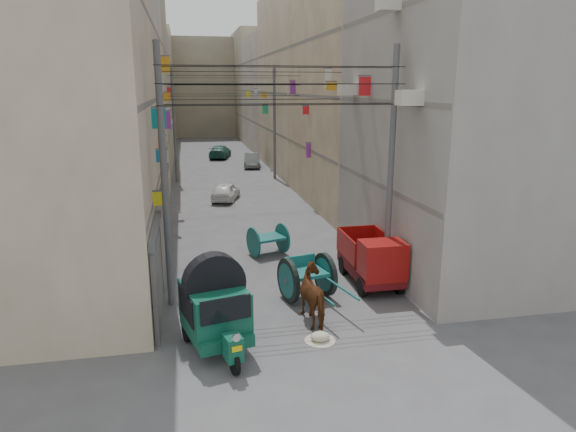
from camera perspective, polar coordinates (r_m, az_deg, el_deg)
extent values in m
plane|color=#4A4A4D|center=(12.07, 5.10, -19.76)|extent=(140.00, 140.00, 0.00)
cube|color=#C6B396|center=(18.28, -28.06, 11.88)|extent=(8.00, 10.00, 13.00)
cube|color=slate|center=(17.95, -14.89, 2.40)|extent=(0.25, 9.80, 0.18)
cube|color=slate|center=(17.61, -15.52, 11.99)|extent=(0.25, 9.80, 0.18)
cube|color=slate|center=(17.77, -16.20, 21.68)|extent=(0.25, 9.80, 0.18)
cube|color=#BBAFA0|center=(29.02, -21.88, 11.79)|extent=(8.00, 12.00, 12.00)
cube|color=slate|center=(28.81, -13.72, 6.79)|extent=(0.25, 11.76, 0.18)
cube|color=slate|center=(28.59, -14.08, 12.75)|extent=(0.25, 11.76, 0.18)
cube|color=slate|center=(28.69, -14.45, 18.74)|extent=(0.25, 11.76, 0.18)
cube|color=#A09A7E|center=(41.87, -18.88, 13.87)|extent=(8.00, 14.00, 14.00)
cube|color=slate|center=(41.73, -13.11, 9.02)|extent=(0.25, 13.72, 0.18)
cube|color=slate|center=(41.58, -13.35, 13.13)|extent=(0.25, 13.72, 0.18)
cube|color=slate|center=(41.65, -13.60, 17.26)|extent=(0.25, 13.72, 0.18)
cube|color=gray|center=(55.80, -17.01, 12.78)|extent=(8.00, 14.00, 11.80)
cube|color=slate|center=(55.69, -12.78, 10.26)|extent=(0.25, 13.72, 0.18)
cube|color=slate|center=(55.58, -12.95, 13.34)|extent=(0.25, 13.72, 0.18)
cube|color=slate|center=(55.63, -13.13, 16.43)|extent=(0.25, 13.72, 0.18)
cube|color=#C5AE89|center=(68.75, -16.07, 13.72)|extent=(8.00, 12.00, 13.50)
cube|color=slate|center=(68.67, -12.58, 10.96)|extent=(0.25, 11.76, 0.18)
cube|color=slate|center=(68.58, -12.72, 13.46)|extent=(0.25, 11.76, 0.18)
cube|color=slate|center=(68.62, -12.86, 15.96)|extent=(0.25, 11.76, 0.18)
cube|color=gray|center=(20.70, 21.10, 12.67)|extent=(8.00, 10.00, 13.00)
cube|color=slate|center=(19.26, 10.39, 3.43)|extent=(0.25, 9.80, 0.18)
cube|color=slate|center=(18.94, 10.80, 12.38)|extent=(0.25, 9.80, 0.18)
cube|color=slate|center=(19.10, 11.25, 21.40)|extent=(0.25, 9.80, 0.18)
cube|color=#C5AE89|center=(30.60, 9.83, 12.66)|extent=(8.00, 12.00, 12.00)
cube|color=slate|center=(29.64, 2.52, 7.38)|extent=(0.25, 11.76, 0.18)
cube|color=slate|center=(29.43, 2.59, 13.18)|extent=(0.25, 11.76, 0.18)
cube|color=slate|center=(29.53, 2.66, 19.01)|extent=(0.25, 11.76, 0.18)
cube|color=#C6B396|center=(42.99, 3.49, 14.57)|extent=(8.00, 14.00, 14.00)
cube|color=slate|center=(42.31, -1.75, 9.44)|extent=(0.25, 13.72, 0.18)
cube|color=slate|center=(42.17, -1.78, 13.51)|extent=(0.25, 13.72, 0.18)
cube|color=slate|center=(42.23, -1.81, 17.58)|extent=(0.25, 13.72, 0.18)
cube|color=#BBAFA0|center=(56.64, -0.25, 13.40)|extent=(8.00, 14.00, 11.80)
cube|color=slate|center=(56.13, -4.20, 10.59)|extent=(0.25, 13.72, 0.18)
cube|color=slate|center=(56.02, -4.26, 13.66)|extent=(0.25, 13.72, 0.18)
cube|color=slate|center=(56.07, -4.31, 16.72)|extent=(0.25, 13.72, 0.18)
cube|color=#A09A7E|center=(69.43, -2.39, 14.24)|extent=(8.00, 12.00, 13.50)
cube|color=slate|center=(69.02, -5.60, 11.24)|extent=(0.25, 11.76, 0.18)
cube|color=slate|center=(68.93, -5.66, 13.73)|extent=(0.25, 11.76, 0.18)
cube|color=slate|center=(68.97, -5.73, 16.22)|extent=(0.25, 11.76, 0.18)
cube|color=#A09A7E|center=(75.62, -9.43, 13.88)|extent=(22.00, 10.00, 13.00)
cube|color=#48494D|center=(15.39, -14.33, -6.91)|extent=(0.12, 3.00, 2.60)
cube|color=#505053|center=(14.94, -14.59, -1.71)|extent=(0.18, 3.20, 0.25)
cube|color=#48494D|center=(18.89, -13.84, -2.91)|extent=(0.12, 3.00, 2.60)
cube|color=#505053|center=(18.52, -14.04, 1.38)|extent=(0.18, 3.20, 0.25)
cube|color=#48494D|center=(22.45, -13.50, -0.17)|extent=(0.12, 3.00, 2.60)
cube|color=#505053|center=(22.15, -13.67, 3.47)|extent=(0.18, 3.20, 0.25)
cube|color=#48494D|center=(26.15, -13.26, 1.86)|extent=(0.12, 3.00, 2.60)
cube|color=#505053|center=(25.89, -13.39, 5.00)|extent=(0.18, 3.20, 0.25)
cube|color=orange|center=(44.37, -2.69, 13.25)|extent=(0.38, 0.08, 0.41)
cube|color=red|center=(51.28, -12.60, 10.43)|extent=(0.27, 0.08, 0.71)
cube|color=#FFF21C|center=(16.37, -14.03, 1.88)|extent=(0.44, 0.08, 0.42)
cube|color=purple|center=(25.42, -13.43, 10.34)|extent=(0.45, 0.08, 0.84)
cube|color=#FFF21C|center=(54.86, -4.44, 13.34)|extent=(0.41, 0.08, 0.59)
cube|color=#16609D|center=(19.51, -13.89, 6.48)|extent=(0.38, 0.08, 0.44)
cube|color=#1C9C61|center=(43.67, -2.56, 11.76)|extent=(0.43, 0.08, 0.72)
cube|color=silver|center=(49.65, -3.61, 13.65)|extent=(0.28, 0.08, 0.44)
cube|color=orange|center=(29.60, -13.47, 16.03)|extent=(0.48, 0.08, 0.84)
cube|color=silver|center=(47.74, -12.64, 10.22)|extent=(0.31, 0.08, 0.44)
cube|color=red|center=(29.41, 1.99, 11.65)|extent=(0.35, 0.08, 0.45)
cube|color=purple|center=(32.92, 0.52, 14.09)|extent=(0.34, 0.08, 0.79)
cube|color=red|center=(21.72, -13.85, 7.92)|extent=(0.28, 0.08, 0.52)
cube|color=red|center=(39.20, -13.07, 13.19)|extent=(0.28, 0.08, 0.74)
cube|color=purple|center=(29.11, 2.28, 7.30)|extent=(0.26, 0.08, 0.80)
cube|color=purple|center=(20.11, 8.59, 13.96)|extent=(0.34, 0.08, 0.55)
cube|color=#0B767B|center=(18.17, -14.15, 10.47)|extent=(0.47, 0.08, 0.67)
cube|color=orange|center=(30.73, -13.30, 12.76)|extent=(0.40, 0.08, 0.47)
cube|color=silver|center=(31.28, -13.25, 11.14)|extent=(0.32, 0.08, 0.55)
cube|color=orange|center=(24.26, 4.84, 14.17)|extent=(0.47, 0.08, 0.35)
cube|color=silver|center=(25.08, 4.49, 14.97)|extent=(0.32, 0.08, 0.89)
cube|color=red|center=(20.02, 8.53, 14.06)|extent=(0.44, 0.08, 0.69)
cube|color=orange|center=(16.04, -15.01, 0.28)|extent=(0.10, 3.20, 0.80)
cube|color=#FFF21C|center=(24.87, -13.86, 5.19)|extent=(0.10, 3.20, 0.80)
cube|color=#1C9C61|center=(36.77, -13.18, 8.04)|extent=(0.10, 3.20, 0.80)
cube|color=orange|center=(48.72, -12.84, 9.50)|extent=(0.10, 3.20, 0.80)
cube|color=#FFF21C|center=(17.48, 12.58, 1.55)|extent=(0.10, 3.20, 0.80)
cube|color=#16609D|center=(25.82, 4.53, 5.88)|extent=(0.10, 3.20, 0.80)
cube|color=silver|center=(37.42, -0.53, 8.51)|extent=(0.10, 3.20, 0.80)
cube|color=orange|center=(49.21, -3.21, 9.87)|extent=(0.10, 3.20, 0.80)
cube|color=beige|center=(16.00, 13.34, 12.67)|extent=(0.70, 0.55, 0.45)
cube|color=beige|center=(21.60, 6.61, 13.79)|extent=(0.70, 0.55, 0.45)
cube|color=beige|center=(18.02, 11.08, 22.18)|extent=(0.70, 0.55, 0.45)
cylinder|color=#505053|center=(15.82, -13.58, 3.88)|extent=(0.20, 0.20, 8.00)
cylinder|color=#505053|center=(17.11, 11.34, 4.76)|extent=(0.20, 0.20, 8.00)
cylinder|color=#505053|center=(37.67, -12.52, 9.75)|extent=(0.20, 0.20, 8.00)
cylinder|color=#505053|center=(38.23, -1.51, 10.13)|extent=(0.20, 0.20, 8.00)
cylinder|color=black|center=(15.36, -0.29, 12.24)|extent=(7.40, 0.02, 0.02)
cylinder|color=black|center=(15.35, -0.29, 14.48)|extent=(7.40, 0.02, 0.02)
cylinder|color=black|center=(15.36, -0.30, 16.34)|extent=(7.40, 0.02, 0.02)
cylinder|color=black|center=(16.34, -0.98, 12.36)|extent=(7.40, 0.02, 0.02)
cylinder|color=black|center=(16.33, -0.99, 14.46)|extent=(7.40, 0.02, 0.02)
cylinder|color=black|center=(16.34, -1.00, 16.22)|extent=(7.40, 0.02, 0.02)
cylinder|color=black|center=(21.77, -3.67, 12.80)|extent=(7.40, 0.02, 0.02)
cylinder|color=black|center=(21.77, -3.70, 14.38)|extent=(7.40, 0.02, 0.02)
cylinder|color=black|center=(21.77, -3.72, 15.70)|extent=(7.40, 0.02, 0.02)
cylinder|color=black|center=(29.72, -5.83, 13.14)|extent=(7.40, 0.02, 0.02)
cylinder|color=black|center=(29.71, -5.86, 14.29)|extent=(7.40, 0.02, 0.02)
cylinder|color=black|center=(29.72, -5.89, 15.26)|extent=(7.40, 0.02, 0.02)
cylinder|color=black|center=(37.68, -7.08, 13.32)|extent=(7.40, 0.02, 0.02)
cylinder|color=black|center=(37.68, -7.11, 14.23)|extent=(7.40, 0.02, 0.02)
cylinder|color=black|center=(37.69, -7.14, 14.99)|extent=(7.40, 0.02, 0.02)
cylinder|color=black|center=(12.84, -5.98, -15.87)|extent=(0.28, 0.64, 0.63)
cylinder|color=black|center=(14.50, -11.18, -12.35)|extent=(0.28, 0.64, 0.63)
cylinder|color=black|center=(14.79, -6.46, -11.59)|extent=(0.28, 0.64, 0.63)
cube|color=#0D4C37|center=(13.96, -8.03, -12.28)|extent=(1.86, 2.39, 0.31)
cube|color=#0D4C37|center=(12.71, -6.11, -14.35)|extent=(0.50, 0.58, 0.61)
cylinder|color=silver|center=(12.31, -5.76, -13.28)|extent=(0.21, 0.10, 0.20)
cube|color=yellow|center=(12.42, -5.69, -14.47)|extent=(0.25, 0.09, 0.13)
cube|color=#0D4C37|center=(13.73, -8.19, -9.81)|extent=(1.86, 2.19, 1.06)
cube|color=black|center=(12.77, -6.93, -10.31)|extent=(1.27, 0.37, 0.61)
cube|color=black|center=(13.52, -11.24, -9.83)|extent=(0.36, 1.31, 0.73)
cube|color=black|center=(13.90, -5.26, -8.92)|extent=(0.36, 1.31, 0.73)
cube|color=silver|center=(13.11, -6.77, -13.70)|extent=(1.37, 0.39, 0.07)
cylinder|color=black|center=(16.47, 0.03, -7.18)|extent=(0.49, 1.44, 1.44)
cylinder|color=#155C59|center=(16.47, 0.03, -7.18)|extent=(0.44, 1.13, 1.12)
cylinder|color=#505053|center=(16.47, 0.03, -7.18)|extent=(0.26, 0.23, 0.19)
cylinder|color=black|center=(17.05, 4.13, -6.46)|extent=(0.49, 1.44, 1.44)
cylinder|color=#155C59|center=(17.05, 4.13, -6.46)|extent=(0.44, 1.13, 1.12)
cylinder|color=#505053|center=(17.05, 4.13, -6.46)|extent=(0.26, 0.23, 0.19)
cylinder|color=#505053|center=(16.75, 2.12, -6.82)|extent=(1.37, 0.41, 0.08)
cube|color=#155C59|center=(16.68, 2.12, -6.23)|extent=(1.32, 1.35, 0.10)
cube|color=#155C59|center=(17.04, 1.34, -4.97)|extent=(1.07, 0.34, 0.36)
cylinder|color=#155C59|center=(15.48, 2.94, -8.24)|extent=(0.63, 2.32, 0.07)
cylinder|color=#155C59|center=(15.85, 5.60, -7.73)|extent=(0.63, 2.32, 0.07)
cylinder|color=black|center=(17.19, 8.23, -7.81)|extent=(0.19, 0.65, 0.65)
cylinder|color=black|center=(19.12, 6.14, -5.44)|extent=(0.19, 0.65, 0.65)
cylinder|color=black|center=(17.63, 12.21, -7.42)|extent=(0.19, 0.65, 0.65)
cylinder|color=black|center=(19.51, 9.76, -5.16)|extent=(0.19, 0.65, 0.65)
cube|color=#540C0F|center=(18.27, 9.07, -5.76)|extent=(1.47, 3.27, 0.34)
cube|color=maroon|center=(17.04, 10.44, -4.85)|extent=(1.44, 1.05, 1.23)
cube|color=black|center=(16.60, 11.02, -5.03)|extent=(1.28, 0.07, 0.54)
cube|color=#540C0F|center=(18.66, 8.55, -4.44)|extent=(1.51, 2.19, 0.12)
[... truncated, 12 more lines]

